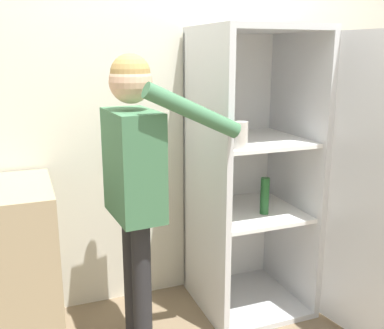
{
  "coord_description": "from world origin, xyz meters",
  "views": [
    {
      "loc": [
        -0.97,
        -1.74,
        1.6
      ],
      "look_at": [
        -0.06,
        0.6,
        0.96
      ],
      "focal_mm": 42.0,
      "sensor_mm": 36.0,
      "label": 1
    }
  ],
  "objects": [
    {
      "name": "refrigerator",
      "position": [
        0.42,
        0.51,
        0.87
      ],
      "size": [
        0.8,
        1.3,
        1.74
      ],
      "color": "silver",
      "rests_on": "ground_plane"
    },
    {
      "name": "person",
      "position": [
        -0.44,
        0.41,
        1.02
      ],
      "size": [
        0.62,
        0.52,
        1.59
      ],
      "color": "#262628",
      "rests_on": "ground_plane"
    },
    {
      "name": "wall_back",
      "position": [
        0.0,
        0.98,
        1.27
      ],
      "size": [
        7.0,
        0.06,
        2.55
      ],
      "color": "silver",
      "rests_on": "ground_plane"
    }
  ]
}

